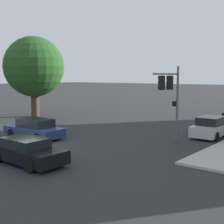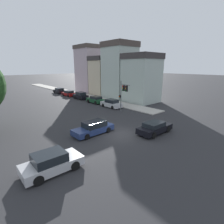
{
  "view_description": "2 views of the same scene",
  "coord_description": "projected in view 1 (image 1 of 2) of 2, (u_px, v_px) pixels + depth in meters",
  "views": [
    {
      "loc": [
        16.29,
        -11.64,
        4.44
      ],
      "look_at": [
        1.95,
        5.94,
        1.82
      ],
      "focal_mm": 50.0,
      "sensor_mm": 36.0,
      "label": 1
    },
    {
      "loc": [
        -12.54,
        -13.2,
        7.35
      ],
      "look_at": [
        3.12,
        4.93,
        1.0
      ],
      "focal_mm": 28.0,
      "sensor_mm": 36.0,
      "label": 2
    }
  ],
  "objects": [
    {
      "name": "street_tree",
      "position": [
        34.0,
        67.0,
        33.88
      ],
      "size": [
        6.54,
        6.54,
        8.73
      ],
      "color": "#423323",
      "rests_on": "ground_plane"
    },
    {
      "name": "crossing_car_0",
      "position": [
        27.0,
        151.0,
        15.84
      ],
      "size": [
        4.43,
        1.95,
        1.32
      ],
      "rotation": [
        0.0,
        0.0,
        0.01
      ],
      "color": "black",
      "rests_on": "ground_plane"
    },
    {
      "name": "ground_plane",
      "position": [
        29.0,
        147.0,
        19.7
      ],
      "size": [
        300.0,
        300.0,
        0.0
      ],
      "primitive_type": "plane",
      "color": "#28282B"
    },
    {
      "name": "traffic_signal",
      "position": [
        170.0,
        90.0,
        19.95
      ],
      "size": [
        0.66,
        2.55,
        5.07
      ],
      "rotation": [
        0.0,
        0.0,
        2.95
      ],
      "color": "#515456",
      "rests_on": "ground_plane"
    },
    {
      "name": "crossing_car_1",
      "position": [
        34.0,
        129.0,
        22.51
      ],
      "size": [
        4.79,
        2.09,
        1.4
      ],
      "rotation": [
        0.0,
        0.0,
        3.18
      ],
      "color": "navy",
      "rests_on": "ground_plane"
    },
    {
      "name": "parked_car_0",
      "position": [
        211.0,
        127.0,
        22.82
      ],
      "size": [
        1.94,
        4.22,
        1.5
      ],
      "rotation": [
        0.0,
        0.0,
        1.6
      ],
      "color": "#B7B7BC",
      "rests_on": "ground_plane"
    }
  ]
}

